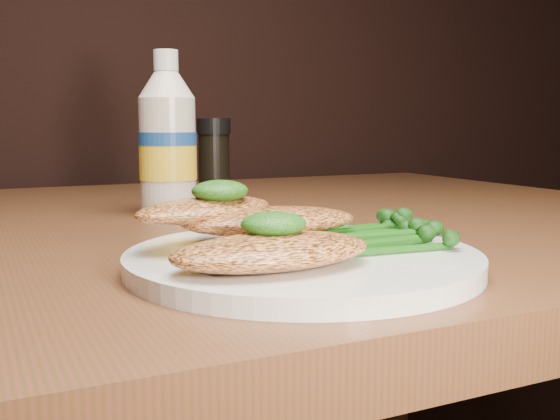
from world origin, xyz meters
name	(u,v)px	position (x,y,z in m)	size (l,w,h in m)	color
plate	(303,260)	(0.03, 0.79, 0.76)	(0.24, 0.24, 0.01)	white
chicken_front	(273,251)	(-0.01, 0.75, 0.77)	(0.13, 0.07, 0.02)	#EA894A
chicken_mid	(270,221)	(0.01, 0.81, 0.78)	(0.12, 0.06, 0.02)	#EA894A
chicken_back	(206,210)	(-0.02, 0.84, 0.79)	(0.11, 0.06, 0.02)	#EA894A
pesto_front	(274,224)	(-0.01, 0.76, 0.79)	(0.04, 0.04, 0.02)	black
pesto_back	(220,191)	(-0.02, 0.83, 0.80)	(0.04, 0.04, 0.02)	black
broccolini_bundle	(362,233)	(0.08, 0.79, 0.77)	(0.11, 0.09, 0.02)	#195512
mayo_bottle	(167,133)	(0.02, 1.09, 0.84)	(0.06, 0.06, 0.17)	beige
pepper_grinder	(214,160)	(0.11, 1.19, 0.80)	(0.04, 0.04, 0.10)	black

